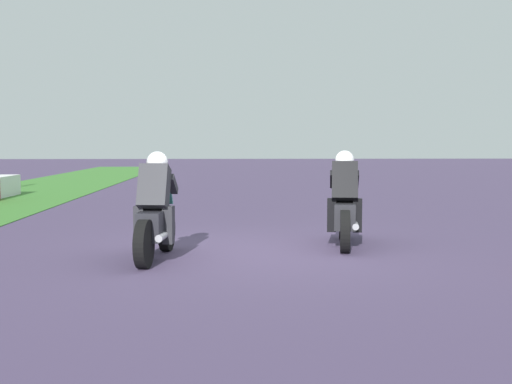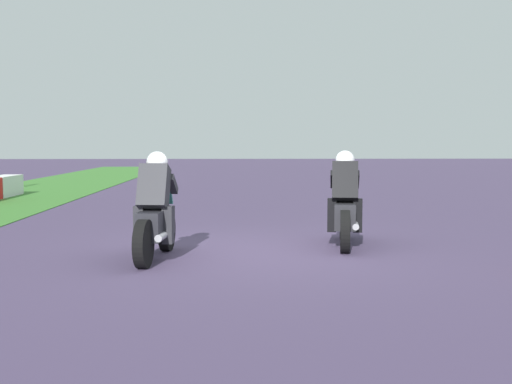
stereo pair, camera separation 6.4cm
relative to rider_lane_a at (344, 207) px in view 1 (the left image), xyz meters
name	(u,v)px [view 1 (the left image)]	position (x,y,z in m)	size (l,w,h in m)	color
ground_plane	(258,252)	(-0.55, 1.40, -0.62)	(120.00, 120.00, 0.00)	#453856
rider_lane_a	(344,207)	(0.00, 0.00, 0.00)	(2.04, 0.60, 1.51)	black
rider_lane_b	(156,215)	(-1.07, 2.85, 0.00)	(2.04, 0.58, 1.51)	black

